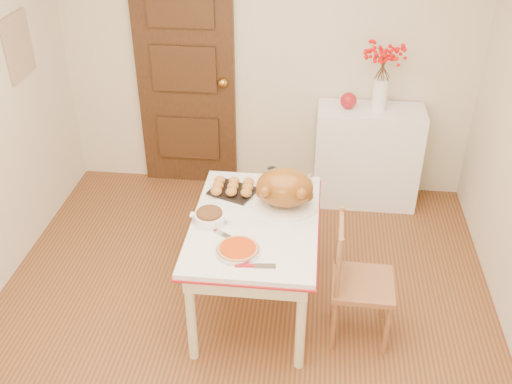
# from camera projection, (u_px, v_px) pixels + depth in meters

# --- Properties ---
(floor) EXTENTS (3.50, 4.00, 0.00)m
(floor) POSITION_uv_depth(u_px,v_px,m) (237.00, 337.00, 3.85)
(floor) COLOR #5C2D19
(floor) RESTS_ON ground
(wall_back) EXTENTS (3.50, 0.00, 2.50)m
(wall_back) POSITION_uv_depth(u_px,v_px,m) (267.00, 52.00, 4.88)
(wall_back) COLOR beige
(wall_back) RESTS_ON ground
(door_back) EXTENTS (0.85, 0.06, 2.06)m
(door_back) POSITION_uv_depth(u_px,v_px,m) (186.00, 75.00, 5.03)
(door_back) COLOR #3F2713
(door_back) RESTS_ON ground
(photo_board) EXTENTS (0.03, 0.35, 0.45)m
(photo_board) POSITION_uv_depth(u_px,v_px,m) (18.00, 46.00, 4.23)
(photo_board) COLOR tan
(photo_board) RESTS_ON ground
(sideboard) EXTENTS (0.88, 0.39, 0.88)m
(sideboard) POSITION_uv_depth(u_px,v_px,m) (367.00, 156.00, 5.04)
(sideboard) COLOR white
(sideboard) RESTS_ON floor
(kitchen_table) EXTENTS (0.82, 1.20, 0.71)m
(kitchen_table) POSITION_uv_depth(u_px,v_px,m) (255.00, 264.00, 3.93)
(kitchen_table) COLOR silver
(kitchen_table) RESTS_ON floor
(chair_oak) EXTENTS (0.39, 0.39, 0.87)m
(chair_oak) POSITION_uv_depth(u_px,v_px,m) (363.00, 281.00, 3.67)
(chair_oak) COLOR #935F34
(chair_oak) RESTS_ON floor
(berry_vase) EXTENTS (0.28, 0.28, 0.54)m
(berry_vase) POSITION_uv_depth(u_px,v_px,m) (382.00, 78.00, 4.66)
(berry_vase) COLOR white
(berry_vase) RESTS_ON sideboard
(apple) EXTENTS (0.13, 0.13, 0.13)m
(apple) POSITION_uv_depth(u_px,v_px,m) (348.00, 101.00, 4.79)
(apple) COLOR #A6161C
(apple) RESTS_ON sideboard
(turkey_platter) EXTENTS (0.52, 0.46, 0.27)m
(turkey_platter) POSITION_uv_depth(u_px,v_px,m) (285.00, 190.00, 3.79)
(turkey_platter) COLOR brown
(turkey_platter) RESTS_ON kitchen_table
(pumpkin_pie) EXTENTS (0.29, 0.29, 0.05)m
(pumpkin_pie) POSITION_uv_depth(u_px,v_px,m) (238.00, 249.00, 3.44)
(pumpkin_pie) COLOR #B23408
(pumpkin_pie) RESTS_ON kitchen_table
(stuffing_dish) EXTENTS (0.26, 0.21, 0.10)m
(stuffing_dish) POSITION_uv_depth(u_px,v_px,m) (210.00, 216.00, 3.70)
(stuffing_dish) COLOR #532F16
(stuffing_dish) RESTS_ON kitchen_table
(rolls_tray) EXTENTS (0.35, 0.32, 0.08)m
(rolls_tray) POSITION_uv_depth(u_px,v_px,m) (233.00, 188.00, 4.00)
(rolls_tray) COLOR #BD7E2C
(rolls_tray) RESTS_ON kitchen_table
(pie_server) EXTENTS (0.24, 0.09, 0.01)m
(pie_server) POSITION_uv_depth(u_px,v_px,m) (255.00, 266.00, 3.35)
(pie_server) COLOR silver
(pie_server) RESTS_ON kitchen_table
(carving_knife) EXTENTS (0.24, 0.18, 0.01)m
(carving_knife) POSITION_uv_depth(u_px,v_px,m) (220.00, 232.00, 3.62)
(carving_knife) COLOR silver
(carving_knife) RESTS_ON kitchen_table
(drinking_glass) EXTENTS (0.09, 0.09, 0.12)m
(drinking_glass) POSITION_uv_depth(u_px,v_px,m) (272.00, 176.00, 4.09)
(drinking_glass) COLOR white
(drinking_glass) RESTS_ON kitchen_table
(shaker_pair) EXTENTS (0.09, 0.06, 0.08)m
(shaker_pair) POSITION_uv_depth(u_px,v_px,m) (306.00, 179.00, 4.09)
(shaker_pair) COLOR white
(shaker_pair) RESTS_ON kitchen_table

